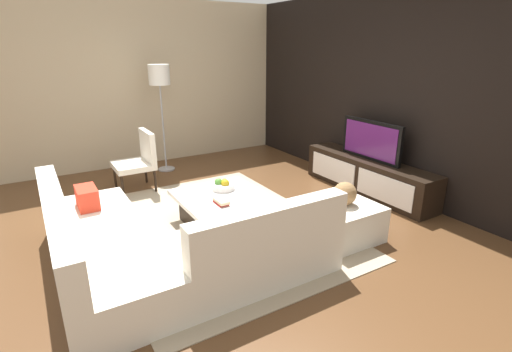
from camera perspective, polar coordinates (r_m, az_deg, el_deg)
ground_plane at (r=4.52m, az=-5.49°, el=-8.06°), size 14.00×14.00×0.00m
feature_wall_back at (r=5.76m, az=19.48°, el=11.46°), size 6.40×0.12×2.80m
side_wall_left at (r=7.14m, az=-15.97°, el=13.05°), size 0.12×5.20×2.80m
area_rug at (r=4.60m, az=-6.05°, el=-7.51°), size 3.26×2.43×0.01m
media_console at (r=5.78m, az=16.30°, el=0.05°), size 2.16×0.46×0.50m
television at (r=5.64m, az=16.80°, el=5.13°), size 1.04×0.06×0.55m
sectional_couch at (r=3.71m, az=-14.34°, el=-10.28°), size 2.32×2.36×0.79m
coffee_table at (r=4.55m, az=-4.99°, el=-5.02°), size 1.04×0.98×0.38m
accent_chair_near at (r=5.86m, az=-17.00°, el=2.67°), size 0.57×0.55×0.87m
floor_lamp at (r=6.52m, az=-14.22°, el=13.61°), size 0.34×0.34×1.76m
ottoman at (r=4.37m, az=12.81°, el=-6.57°), size 0.70×0.70×0.40m
fruit_bowl at (r=4.66m, az=-4.97°, el=-1.41°), size 0.28×0.28×0.14m
decorative_ball at (r=4.24m, az=13.13°, el=-2.57°), size 0.25×0.25×0.25m
book_stack at (r=4.25m, az=-5.22°, el=-3.83°), size 0.22×0.12×0.05m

